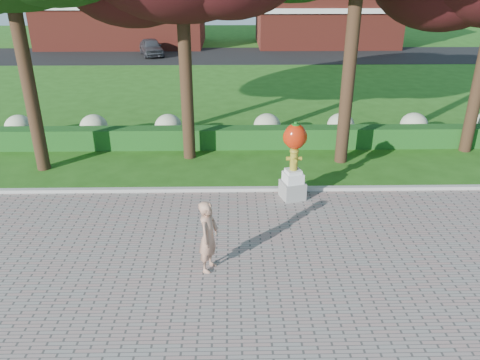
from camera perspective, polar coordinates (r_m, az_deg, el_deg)
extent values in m
plane|color=#255715|center=(12.00, 1.20, -7.72)|extent=(100.00, 100.00, 0.00)
cube|color=#ADADA5|center=(14.59, 0.76, -1.19)|extent=(40.00, 0.18, 0.15)
cube|color=#144818|center=(18.17, 0.38, 5.20)|extent=(24.00, 0.70, 0.80)
ellipsoid|color=#9FA77F|center=(20.90, -25.33, 5.84)|extent=(1.10, 1.10, 0.99)
ellipsoid|color=#9FA77F|center=(19.86, -17.38, 6.22)|extent=(1.10, 1.10, 0.99)
ellipsoid|color=#9FA77F|center=(19.24, -8.72, 6.49)|extent=(1.10, 1.10, 0.99)
ellipsoid|color=#9FA77F|center=(19.12, 3.32, 6.62)|extent=(1.10, 1.10, 0.99)
ellipsoid|color=#9FA77F|center=(19.58, 12.17, 6.53)|extent=(1.10, 1.10, 0.99)
ellipsoid|color=#9FA77F|center=(20.47, 20.43, 6.31)|extent=(1.10, 1.10, 0.99)
cube|color=black|center=(38.68, -0.41, 14.94)|extent=(50.00, 8.00, 0.02)
cube|color=maroon|center=(45.27, -14.12, 20.10)|extent=(14.00, 8.00, 7.00)
cube|color=maroon|center=(45.06, 10.37, 20.01)|extent=(12.00, 8.00, 6.40)
cylinder|color=black|center=(16.79, -24.61, 11.90)|extent=(0.44, 0.44, 6.72)
cylinder|color=black|center=(16.56, -6.62, 12.76)|extent=(0.44, 0.44, 6.16)
cylinder|color=black|center=(16.37, 13.28, 14.15)|extent=(0.44, 0.44, 7.28)
cube|color=gray|center=(14.16, 6.41, -1.19)|extent=(0.80, 0.80, 0.52)
cube|color=silver|center=(13.99, 6.48, 0.32)|extent=(0.64, 0.64, 0.29)
cube|color=silver|center=(13.91, 6.52, 1.06)|extent=(0.52, 0.52, 0.10)
cylinder|color=olive|center=(13.77, 6.59, 2.38)|extent=(0.23, 0.23, 0.59)
ellipsoid|color=olive|center=(13.67, 6.65, 3.52)|extent=(0.27, 0.27, 0.19)
cylinder|color=olive|center=(13.73, 5.91, 2.62)|extent=(0.13, 0.11, 0.11)
cylinder|color=olive|center=(13.77, 7.29, 2.62)|extent=(0.13, 0.11, 0.11)
cylinder|color=olive|center=(13.61, 6.68, 2.38)|extent=(0.13, 0.13, 0.13)
cylinder|color=olive|center=(13.64, 6.66, 3.85)|extent=(0.08, 0.08, 0.05)
ellipsoid|color=#B72409|center=(13.51, 6.74, 5.30)|extent=(0.66, 0.59, 0.76)
ellipsoid|color=#B72409|center=(13.50, 5.94, 5.22)|extent=(0.32, 0.32, 0.48)
ellipsoid|color=#B72409|center=(13.55, 7.52, 5.21)|extent=(0.32, 0.32, 0.48)
cylinder|color=#166117|center=(13.40, 6.82, 6.82)|extent=(0.10, 0.10, 0.13)
ellipsoid|color=#166117|center=(13.41, 6.81, 6.69)|extent=(0.25, 0.25, 0.08)
imported|color=tan|center=(10.58, -3.86, -6.87)|extent=(0.60, 0.73, 1.72)
imported|color=#404148|center=(39.19, -10.78, 15.65)|extent=(2.64, 4.14, 1.31)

